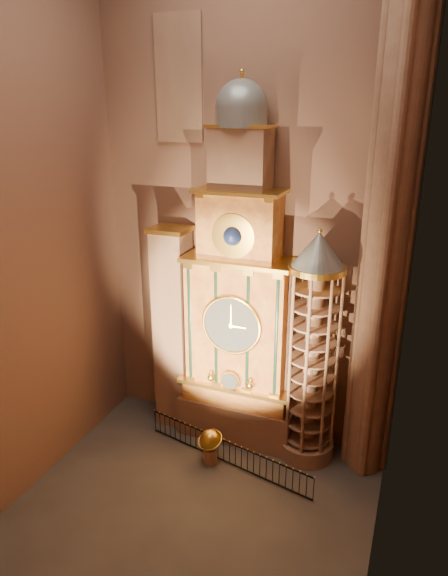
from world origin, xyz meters
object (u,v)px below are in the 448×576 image
at_px(portrait_tower, 173,329).
at_px(iron_railing, 227,452).
at_px(stair_turret, 312,353).
at_px(celestial_globe, 210,443).
at_px(astronomical_clock, 239,310).

bearing_deg(portrait_tower, iron_railing, -32.19).
relative_size(stair_turret, celestial_globe, 6.46).
bearing_deg(astronomical_clock, stair_turret, -4.30).
height_order(portrait_tower, iron_railing, portrait_tower).
relative_size(astronomical_clock, stair_turret, 1.55).
bearing_deg(iron_railing, stair_turret, 32.59).
height_order(astronomical_clock, celestial_globe, astronomical_clock).
distance_m(astronomical_clock, iron_railing, 6.48).
distance_m(portrait_tower, iron_railing, 6.29).
xyz_separation_m(astronomical_clock, iron_railing, (0.30, -2.31, -6.05)).
distance_m(stair_turret, iron_railing, 6.00).
relative_size(portrait_tower, stair_turret, 0.94).
distance_m(stair_turret, celestial_globe, 6.21).
xyz_separation_m(astronomical_clock, stair_turret, (3.50, -0.26, -1.41)).
bearing_deg(stair_turret, astronomical_clock, 175.70).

